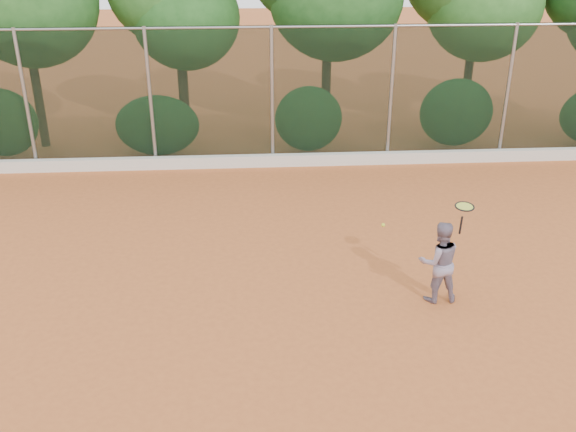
{
  "coord_description": "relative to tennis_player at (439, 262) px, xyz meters",
  "views": [
    {
      "loc": [
        -0.64,
        -8.72,
        5.73
      ],
      "look_at": [
        0.0,
        1.0,
        1.25
      ],
      "focal_mm": 40.0,
      "sensor_mm": 36.0,
      "label": 1
    }
  ],
  "objects": [
    {
      "name": "tennis_player",
      "position": [
        0.0,
        0.0,
        0.0
      ],
      "size": [
        0.7,
        0.55,
        1.41
      ],
      "primitive_type": "imported",
      "rotation": [
        0.0,
        0.0,
        3.17
      ],
      "color": "gray",
      "rests_on": "ground"
    },
    {
      "name": "ground",
      "position": [
        -2.41,
        -0.24,
        -0.7
      ],
      "size": [
        80.0,
        80.0,
        0.0
      ],
      "primitive_type": "plane",
      "color": "#BB5E2C",
      "rests_on": "ground"
    },
    {
      "name": "tennis_racket",
      "position": [
        0.28,
        -0.09,
        0.98
      ],
      "size": [
        0.32,
        0.32,
        0.54
      ],
      "color": "black",
      "rests_on": "ground"
    },
    {
      "name": "concrete_curb",
      "position": [
        -2.41,
        6.58,
        -0.55
      ],
      "size": [
        24.0,
        0.2,
        0.3
      ],
      "primitive_type": "cube",
      "color": "silver",
      "rests_on": "ground"
    },
    {
      "name": "chainlink_fence",
      "position": [
        -2.41,
        6.76,
        1.16
      ],
      "size": [
        24.09,
        0.09,
        3.5
      ],
      "color": "black",
      "rests_on": "ground"
    },
    {
      "name": "tennis_ball_in_flight",
      "position": [
        -1.0,
        -0.18,
        0.78
      ],
      "size": [
        0.06,
        0.06,
        0.06
      ],
      "color": "gold",
      "rests_on": "ground"
    }
  ]
}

